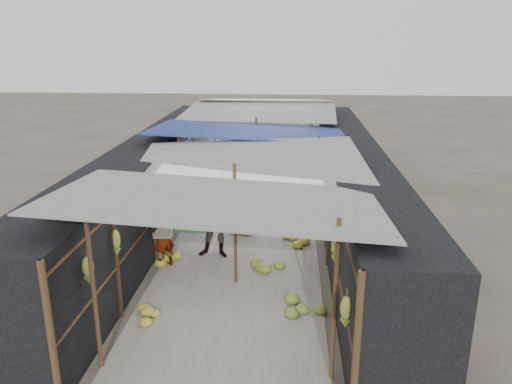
% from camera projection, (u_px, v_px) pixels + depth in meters
% --- Properties ---
extents(ground, '(80.00, 80.00, 0.00)m').
position_uv_depth(ground, '(214.00, 372.00, 7.76)').
color(ground, '#6B6356').
rests_on(ground, ground).
extents(aisle_slab, '(3.60, 16.00, 0.02)m').
position_uv_depth(aisle_slab, '(250.00, 223.00, 13.95)').
color(aisle_slab, '#9E998E').
rests_on(aisle_slab, ground).
extents(stall_left, '(1.40, 15.00, 2.30)m').
position_uv_depth(stall_left, '(153.00, 182.00, 13.80)').
color(stall_left, black).
rests_on(stall_left, ground).
extents(stall_right, '(1.40, 15.00, 2.30)m').
position_uv_depth(stall_right, '(349.00, 186.00, 13.42)').
color(stall_right, black).
rests_on(stall_right, ground).
extents(crate_near, '(0.68, 0.62, 0.33)m').
position_uv_depth(crate_near, '(243.00, 227.00, 13.23)').
color(crate_near, olive).
rests_on(crate_near, ground).
extents(crate_mid, '(0.57, 0.49, 0.30)m').
position_uv_depth(crate_mid, '(303.00, 215.00, 14.23)').
color(crate_mid, olive).
rests_on(crate_mid, ground).
extents(crate_back, '(0.47, 0.40, 0.27)m').
position_uv_depth(crate_back, '(204.00, 218.00, 14.01)').
color(crate_back, olive).
rests_on(crate_back, ground).
extents(black_basin, '(0.63, 0.63, 0.19)m').
position_uv_depth(black_basin, '(293.00, 190.00, 16.78)').
color(black_basin, black).
rests_on(black_basin, ground).
extents(vendor_elderly, '(0.61, 0.59, 1.40)m').
position_uv_depth(vendor_elderly, '(163.00, 238.00, 11.14)').
color(vendor_elderly, silver).
rests_on(vendor_elderly, ground).
extents(shopper_blue, '(0.93, 0.75, 1.81)m').
position_uv_depth(shopper_blue, '(216.00, 221.00, 11.59)').
color(shopper_blue, '#1F3E9C').
rests_on(shopper_blue, ground).
extents(vendor_seated, '(0.56, 0.64, 0.86)m').
position_uv_depth(vendor_seated, '(278.00, 188.00, 15.81)').
color(vendor_seated, '#544D49').
rests_on(vendor_seated, ground).
extents(market_canopy, '(5.62, 15.20, 2.77)m').
position_uv_depth(market_canopy, '(251.00, 137.00, 13.56)').
color(market_canopy, brown).
rests_on(market_canopy, ground).
extents(hanging_bananas, '(3.96, 14.07, 0.86)m').
position_uv_depth(hanging_bananas, '(246.00, 170.00, 13.37)').
color(hanging_bananas, olive).
rests_on(hanging_bananas, ground).
extents(floor_bananas, '(3.85, 9.74, 0.33)m').
position_uv_depth(floor_bananas, '(256.00, 220.00, 13.80)').
color(floor_bananas, olive).
rests_on(floor_bananas, ground).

